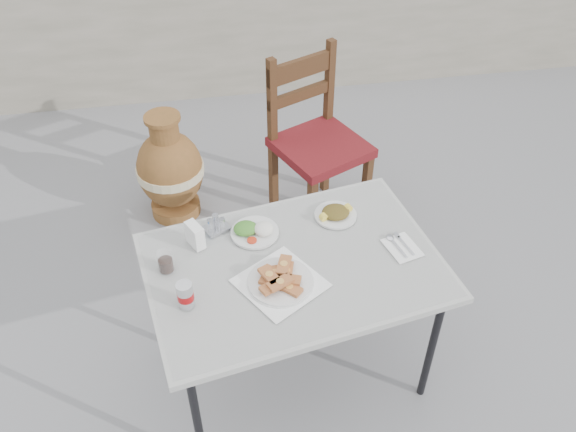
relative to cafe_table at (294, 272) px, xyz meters
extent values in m
plane|color=slate|center=(0.04, 0.08, -0.63)|extent=(80.00, 80.00, 0.00)
cylinder|color=black|center=(-0.42, -0.38, -0.31)|extent=(0.03, 0.03, 0.64)
cylinder|color=black|center=(0.53, -0.22, -0.31)|extent=(0.03, 0.03, 0.64)
cylinder|color=black|center=(-0.53, 0.22, -0.31)|extent=(0.03, 0.03, 0.64)
cylinder|color=black|center=(0.42, 0.38, -0.31)|extent=(0.03, 0.03, 0.64)
cube|color=silver|center=(0.00, 0.00, 0.03)|extent=(1.22, 0.93, 0.03)
cube|color=white|center=(0.00, 0.00, 0.05)|extent=(1.18, 0.89, 0.00)
cube|color=white|center=(-0.07, -0.09, 0.05)|extent=(0.38, 0.38, 0.00)
cylinder|color=silver|center=(-0.07, -0.09, 0.06)|extent=(0.24, 0.24, 0.01)
cylinder|color=silver|center=(-0.07, -0.09, 0.05)|extent=(0.25, 0.25, 0.00)
cylinder|color=silver|center=(-0.13, 0.19, 0.05)|extent=(0.19, 0.19, 0.01)
ellipsoid|color=silver|center=(-0.09, 0.18, 0.07)|extent=(0.08, 0.08, 0.04)
ellipsoid|color=#2E7120|center=(-0.16, 0.20, 0.07)|extent=(0.10, 0.09, 0.04)
cylinder|color=red|center=(-0.14, 0.14, 0.06)|extent=(0.04, 0.04, 0.01)
cylinder|color=silver|center=(0.22, 0.24, 0.05)|extent=(0.18, 0.18, 0.01)
ellipsoid|color=#21711C|center=(0.22, 0.24, 0.07)|extent=(0.12, 0.11, 0.03)
cylinder|color=yellow|center=(0.16, 0.22, 0.07)|extent=(0.04, 0.03, 0.03)
cylinder|color=yellow|center=(0.27, 0.26, 0.07)|extent=(0.04, 0.03, 0.03)
cylinder|color=silver|center=(-0.41, -0.14, 0.10)|extent=(0.06, 0.06, 0.11)
cylinder|color=#B70D10|center=(-0.41, -0.14, 0.10)|extent=(0.06, 0.06, 0.03)
cylinder|color=silver|center=(-0.41, -0.14, 0.15)|extent=(0.05, 0.05, 0.00)
cylinder|color=white|center=(-0.48, 0.05, 0.09)|extent=(0.06, 0.06, 0.09)
cylinder|color=black|center=(-0.48, 0.05, 0.07)|extent=(0.05, 0.05, 0.05)
cube|color=white|center=(-0.36, 0.17, 0.10)|extent=(0.08, 0.09, 0.10)
cube|color=blue|center=(-0.34, 0.18, 0.09)|extent=(0.03, 0.04, 0.06)
cube|color=silver|center=(-0.27, 0.24, 0.05)|extent=(0.12, 0.11, 0.01)
cylinder|color=white|center=(-0.30, 0.22, 0.09)|extent=(0.02, 0.02, 0.06)
cylinder|color=white|center=(-0.25, 0.22, 0.09)|extent=(0.02, 0.02, 0.06)
cylinder|color=silver|center=(-0.27, 0.26, 0.08)|extent=(0.03, 0.03, 0.05)
cube|color=white|center=(0.43, 0.02, 0.05)|extent=(0.15, 0.17, 0.00)
cube|color=silver|center=(0.42, 0.01, 0.05)|extent=(0.04, 0.11, 0.00)
ellipsoid|color=silver|center=(0.40, 0.07, 0.05)|extent=(0.03, 0.04, 0.01)
cube|color=silver|center=(0.45, 0.02, 0.05)|extent=(0.04, 0.11, 0.00)
cube|color=silver|center=(0.43, 0.08, 0.05)|extent=(0.03, 0.04, 0.00)
cube|color=#3B1C10|center=(0.23, 0.76, -0.40)|extent=(0.05, 0.05, 0.46)
cube|color=#3B1C10|center=(0.57, 0.91, -0.40)|extent=(0.05, 0.05, 0.46)
cube|color=#3B1C10|center=(0.08, 1.09, -0.40)|extent=(0.05, 0.05, 0.46)
cube|color=#3B1C10|center=(0.41, 1.25, -0.40)|extent=(0.05, 0.05, 0.46)
cube|color=maroon|center=(0.32, 1.00, -0.14)|extent=(0.57, 0.57, 0.05)
cube|color=#3B1C10|center=(0.08, 1.09, 0.09)|extent=(0.05, 0.05, 0.51)
cube|color=#3B1C10|center=(0.41, 1.25, 0.09)|extent=(0.05, 0.05, 0.51)
cube|color=#3B1C10|center=(0.25, 1.17, 0.24)|extent=(0.38, 0.20, 0.10)
cube|color=#3B1C10|center=(0.25, 1.17, 0.09)|extent=(0.38, 0.20, 0.06)
cylinder|color=brown|center=(-0.49, 1.18, -0.59)|extent=(0.28, 0.28, 0.07)
ellipsoid|color=brown|center=(-0.49, 1.18, -0.32)|extent=(0.37, 0.37, 0.46)
cylinder|color=beige|center=(-0.49, 1.18, -0.32)|extent=(0.37, 0.37, 0.05)
cylinder|color=brown|center=(-0.49, 1.18, -0.07)|extent=(0.16, 0.16, 0.14)
cylinder|color=brown|center=(-0.49, 1.18, 0.01)|extent=(0.19, 0.19, 0.02)
cube|color=#A79B8B|center=(0.04, 2.58, -0.03)|extent=(6.00, 0.25, 1.20)
camera|label=1|loc=(-0.29, -1.59, 1.71)|focal=38.00mm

